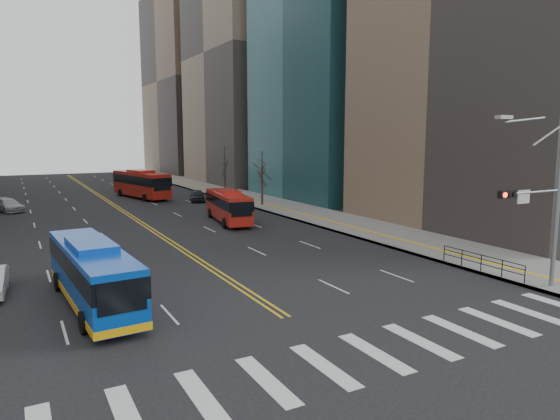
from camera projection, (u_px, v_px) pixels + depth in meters
name	position (u px, v px, depth m)	size (l,w,h in m)	color
ground	(350.00, 359.00, 18.91)	(220.00, 220.00, 0.00)	black
sidewalk_right	(256.00, 200.00, 66.31)	(7.00, 130.00, 0.15)	gray
crosswalk	(350.00, 359.00, 18.91)	(26.70, 4.00, 0.01)	silver
centerline	(106.00, 200.00, 66.84)	(0.55, 100.00, 0.01)	gold
office_towers	(84.00, 33.00, 75.20)	(83.00, 134.00, 58.00)	#98989B
signal_mast	(541.00, 204.00, 26.39)	(5.37, 0.37, 9.39)	gray
pedestrian_railing	(481.00, 260.00, 30.72)	(0.06, 6.06, 1.02)	black
street_trees	(58.00, 176.00, 44.95)	(35.20, 47.20, 7.60)	#2E231C
blue_bus	(93.00, 272.00, 24.72)	(3.16, 11.33, 3.28)	#0B41AC
red_bus_near	(228.00, 204.00, 49.07)	(3.78, 10.28, 3.22)	#B31D13
red_bus_far	(141.00, 182.00, 68.63)	(5.41, 12.60, 3.86)	#B31D13
car_dark_mid	(197.00, 196.00, 65.01)	(1.81, 4.49, 1.53)	black
car_silver	(8.00, 205.00, 56.17)	(2.07, 5.10, 1.48)	#A3A4A9
car_dark_far	(147.00, 183.00, 84.63)	(2.29, 4.96, 1.38)	black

